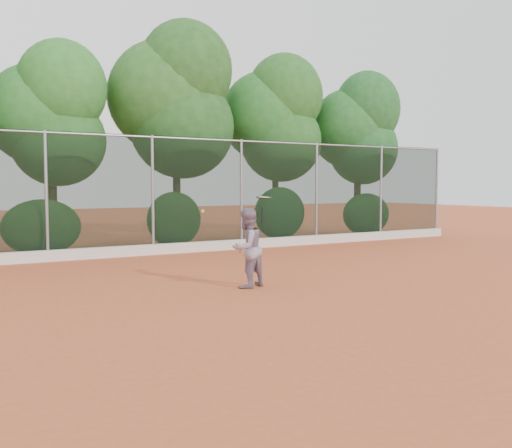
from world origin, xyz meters
TOP-DOWN VIEW (x-y plane):
  - ground at (0.00, 0.00)m, footprint 80.00×80.00m
  - concrete_curb at (0.00, 6.82)m, footprint 24.00×0.20m
  - tennis_player at (-0.35, 0.77)m, footprint 0.93×0.83m
  - chainlink_fence at (-0.00, 7.00)m, footprint 24.09×0.09m
  - foliage_backdrop at (-0.55, 8.98)m, footprint 23.70×3.63m
  - tennis_racket at (-0.03, 0.65)m, footprint 0.31×0.31m
  - tennis_ball_in_flight at (-1.28, 0.83)m, footprint 0.06×0.06m

SIDE VIEW (x-z plane):
  - ground at x=0.00m, z-range 0.00..0.00m
  - concrete_curb at x=0.00m, z-range 0.00..0.30m
  - tennis_player at x=-0.35m, z-range 0.00..1.59m
  - tennis_ball_in_flight at x=-1.28m, z-range 1.52..1.58m
  - tennis_racket at x=-0.03m, z-range 1.50..2.03m
  - chainlink_fence at x=0.00m, z-range 0.11..3.61m
  - foliage_backdrop at x=-0.55m, z-range 0.63..8.18m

